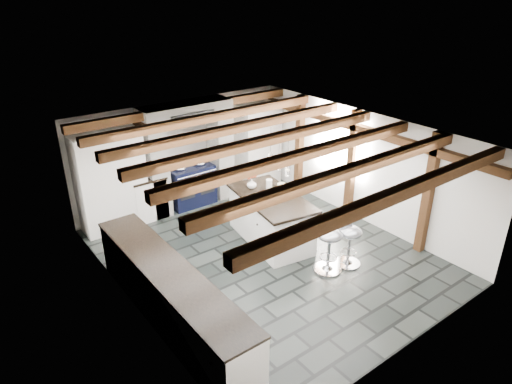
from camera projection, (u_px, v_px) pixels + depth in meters
ground at (265, 255)px, 8.40m from camera, size 6.00×6.00×0.00m
room_shell at (194, 185)px, 8.64m from camera, size 6.00×6.03×6.00m
range_cooker at (191, 185)px, 10.14m from camera, size 1.00×0.63×0.99m
kitchen_island at (271, 218)px, 8.70m from camera, size 1.27×2.01×1.24m
bar_stool_near at (349, 239)px, 7.92m from camera, size 0.45×0.45×0.84m
bar_stool_far at (329, 242)px, 7.73m from camera, size 0.48×0.48×0.90m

